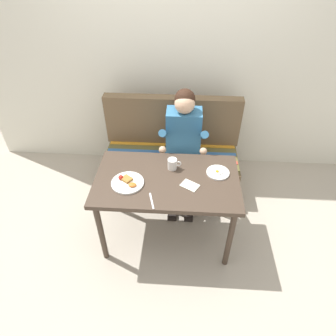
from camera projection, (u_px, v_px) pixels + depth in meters
name	position (u px, v px, depth m)	size (l,w,h in m)	color
ground_plane	(167.00, 234.00, 2.90)	(8.00, 8.00, 0.00)	#AEA493
back_wall	(175.00, 56.00, 3.04)	(4.40, 0.10, 2.60)	silver
table	(167.00, 186.00, 2.49)	(1.20, 0.70, 0.73)	#413227
couch	(171.00, 160.00, 3.28)	(1.44, 0.56, 1.00)	brown
person	(183.00, 138.00, 2.87)	(0.45, 0.61, 1.21)	teal
plate_breakfast	(127.00, 182.00, 2.38)	(0.27, 0.27, 0.05)	white
plate_eggs	(218.00, 172.00, 2.48)	(0.19, 0.19, 0.04)	white
coffee_mug	(173.00, 164.00, 2.50)	(0.12, 0.08, 0.10)	white
napkin	(190.00, 185.00, 2.37)	(0.14, 0.10, 0.01)	silver
fork	(152.00, 201.00, 2.24)	(0.01, 0.17, 0.01)	silver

